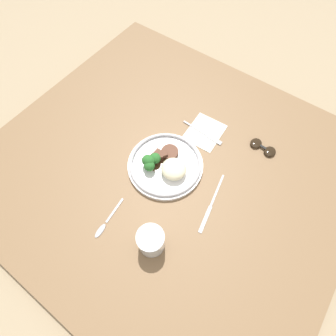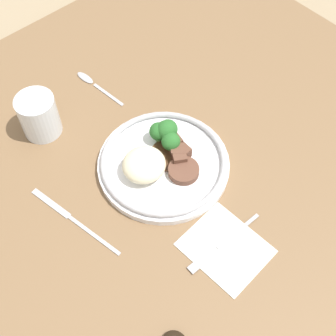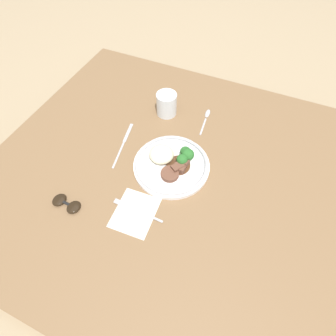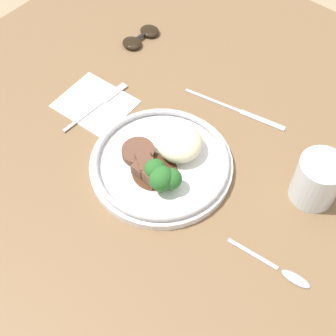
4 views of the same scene
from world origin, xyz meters
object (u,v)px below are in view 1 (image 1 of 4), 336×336
fork (206,135)px  spoon (104,226)px  juice_glass (151,241)px  plate (165,164)px  sunglasses (263,147)px  knife (211,205)px

fork → spoon: size_ratio=1.15×
juice_glass → spoon: size_ratio=0.62×
plate → sunglasses: plate is taller
fork → sunglasses: size_ratio=1.71×
plate → sunglasses: 0.37m
juice_glass → knife: bearing=159.4°
juice_glass → plate: bearing=-152.3°
plate → sunglasses: bearing=138.1°
sunglasses → spoon: bearing=-23.4°
knife → sunglasses: (-0.30, 0.04, 0.01)m
plate → juice_glass: (0.24, 0.13, 0.02)m
plate → sunglasses: (-0.27, 0.25, -0.01)m
fork → spoon: 0.49m
plate → spoon: plate is taller
juice_glass → sunglasses: juice_glass is taller
plate → fork: 0.21m
fork → knife: 0.28m
fork → sunglasses: 0.21m
fork → sunglasses: bearing=21.2°
sunglasses → knife: bearing=-4.3°
fork → spoon: bearing=-97.1°
juice_glass → fork: size_ratio=0.54×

